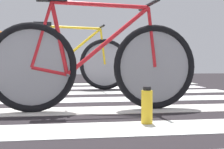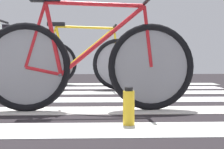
# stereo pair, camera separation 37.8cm
# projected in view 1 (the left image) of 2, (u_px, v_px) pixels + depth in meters

# --- Properties ---
(ground) EXTENTS (18.00, 14.00, 0.02)m
(ground) POSITION_uv_depth(u_px,v_px,m) (26.00, 107.00, 3.10)
(ground) COLOR black
(crosswalk_markings) EXTENTS (5.41, 5.77, 0.00)m
(crosswalk_markings) POSITION_uv_depth(u_px,v_px,m) (22.00, 106.00, 3.07)
(crosswalk_markings) COLOR beige
(crosswalk_markings) RESTS_ON ground
(bicycle_1_of_4) EXTENTS (1.74, 0.52, 0.93)m
(bicycle_1_of_4) POSITION_uv_depth(u_px,v_px,m) (95.00, 64.00, 2.78)
(bicycle_1_of_4) COLOR black
(bicycle_1_of_4) RESTS_ON ground
(bicycle_3_of_4) EXTENTS (1.74, 0.52, 0.93)m
(bicycle_3_of_4) POSITION_uv_depth(u_px,v_px,m) (68.00, 62.00, 4.69)
(bicycle_3_of_4) COLOR black
(bicycle_3_of_4) RESTS_ON ground
(bicycle_4_of_4) EXTENTS (1.73, 0.52, 0.93)m
(bicycle_4_of_4) POSITION_uv_depth(u_px,v_px,m) (4.00, 62.00, 5.53)
(bicycle_4_of_4) COLOR black
(bicycle_4_of_4) RESTS_ON ground
(water_bottle) EXTENTS (0.07, 0.07, 0.24)m
(water_bottle) POSITION_uv_depth(u_px,v_px,m) (147.00, 106.00, 2.20)
(water_bottle) COLOR gold
(water_bottle) RESTS_ON ground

